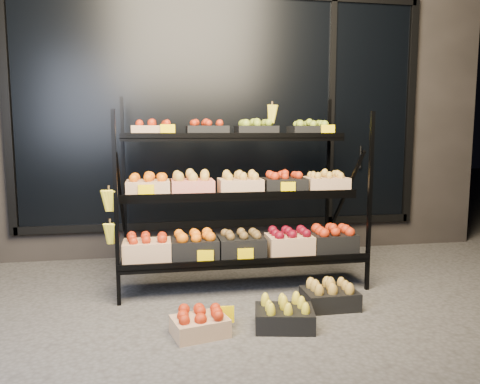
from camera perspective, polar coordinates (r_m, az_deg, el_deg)
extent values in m
plane|color=#514F4C|center=(3.73, 1.64, -13.58)|extent=(24.00, 24.00, 0.00)
cube|color=#2D2826|center=(6.07, -3.44, 11.25)|extent=(6.00, 2.00, 3.50)
cube|color=black|center=(5.05, -2.03, 9.79)|extent=(4.20, 0.04, 2.40)
cube|color=black|center=(5.12, -1.94, -3.85)|extent=(4.30, 0.06, 0.08)
cube|color=black|center=(5.18, -26.57, 8.97)|extent=(0.08, 0.06, 2.50)
cube|color=black|center=(5.75, 20.03, 9.06)|extent=(0.08, 0.06, 2.50)
cube|color=black|center=(5.34, 11.05, 9.53)|extent=(0.06, 0.06, 2.50)
cylinder|color=black|center=(5.45, 14.48, 4.12)|extent=(0.02, 0.02, 0.25)
cube|color=black|center=(3.65, -14.87, -2.10)|extent=(0.03, 0.03, 1.50)
cube|color=black|center=(4.04, 15.53, -1.24)|extent=(0.03, 0.03, 1.50)
cube|color=black|center=(4.60, -13.95, 0.84)|extent=(0.03, 0.03, 1.66)
cube|color=black|center=(4.91, 10.67, 1.33)|extent=(0.03, 0.03, 1.66)
cube|color=black|center=(3.98, 0.61, -8.24)|extent=(2.05, 0.42, 0.03)
cube|color=black|center=(3.78, 1.18, -8.53)|extent=(2.05, 0.02, 0.05)
cube|color=black|center=(4.17, -0.16, -0.50)|extent=(2.05, 0.40, 0.03)
cube|color=black|center=(3.98, 0.32, -0.37)|extent=(2.05, 0.02, 0.05)
cube|color=black|center=(4.42, -0.84, 6.45)|extent=(2.05, 0.40, 0.03)
cube|color=black|center=(4.24, -0.42, 6.89)|extent=(2.05, 0.02, 0.05)
cube|color=tan|center=(4.36, -10.54, 7.24)|extent=(0.38, 0.28, 0.11)
ellipsoid|color=red|center=(4.36, -10.57, 8.35)|extent=(0.32, 0.24, 0.07)
cube|color=black|center=(4.39, -4.03, 7.34)|extent=(0.38, 0.28, 0.11)
ellipsoid|color=red|center=(4.39, -4.04, 8.45)|extent=(0.32, 0.24, 0.07)
cube|color=black|center=(4.46, 1.97, 7.35)|extent=(0.38, 0.28, 0.11)
ellipsoid|color=#8BA128|center=(4.46, 1.98, 8.44)|extent=(0.32, 0.24, 0.07)
cube|color=black|center=(4.60, 8.46, 7.28)|extent=(0.38, 0.28, 0.11)
ellipsoid|color=#8BA128|center=(4.60, 8.48, 8.34)|extent=(0.32, 0.24, 0.07)
cube|color=tan|center=(4.09, -11.04, 0.42)|extent=(0.38, 0.28, 0.14)
ellipsoid|color=orange|center=(4.08, -11.07, 1.81)|extent=(0.32, 0.24, 0.07)
cube|color=tan|center=(4.10, -5.92, 0.53)|extent=(0.38, 0.28, 0.14)
ellipsoid|color=gold|center=(4.09, -5.94, 1.92)|extent=(0.32, 0.24, 0.07)
cube|color=tan|center=(4.16, 0.03, 0.66)|extent=(0.38, 0.28, 0.14)
ellipsoid|color=gold|center=(4.15, 0.03, 2.03)|extent=(0.32, 0.24, 0.07)
cube|color=black|center=(4.25, 5.37, 0.77)|extent=(0.38, 0.28, 0.14)
ellipsoid|color=red|center=(4.24, 5.38, 2.11)|extent=(0.32, 0.24, 0.07)
cube|color=tan|center=(4.37, 10.41, 0.87)|extent=(0.38, 0.28, 0.14)
ellipsoid|color=gold|center=(4.36, 10.44, 2.17)|extent=(0.32, 0.24, 0.07)
cube|color=tan|center=(3.89, -11.25, -7.16)|extent=(0.38, 0.28, 0.18)
ellipsoid|color=red|center=(3.86, -11.29, -5.43)|extent=(0.32, 0.24, 0.07)
cube|color=black|center=(3.90, -5.54, -7.01)|extent=(0.38, 0.28, 0.18)
ellipsoid|color=orange|center=(3.87, -5.56, -5.29)|extent=(0.32, 0.24, 0.07)
cube|color=black|center=(3.95, 0.18, -6.79)|extent=(0.38, 0.28, 0.18)
ellipsoid|color=brown|center=(3.92, 0.18, -5.09)|extent=(0.32, 0.24, 0.07)
cube|color=tan|center=(4.04, 6.03, -6.50)|extent=(0.38, 0.28, 0.18)
ellipsoid|color=maroon|center=(4.01, 6.05, -4.84)|extent=(0.32, 0.24, 0.07)
cube|color=black|center=(4.16, 11.20, -6.19)|extent=(0.38, 0.28, 0.18)
ellipsoid|color=red|center=(4.14, 11.24, -4.57)|extent=(0.32, 0.24, 0.07)
ellipsoid|color=yellow|center=(3.66, -15.71, 0.36)|extent=(0.14, 0.08, 0.22)
ellipsoid|color=yellow|center=(3.69, -15.57, -3.57)|extent=(0.14, 0.08, 0.22)
ellipsoid|color=yellow|center=(4.40, 3.94, 10.64)|extent=(0.14, 0.08, 0.22)
cube|color=#FFD300|center=(3.95, -11.37, 0.01)|extent=(0.13, 0.01, 0.12)
cube|color=#FFD300|center=(4.10, 5.89, 0.39)|extent=(0.13, 0.01, 0.12)
cube|color=#FFD300|center=(4.51, 10.67, 7.30)|extent=(0.13, 0.01, 0.12)
cube|color=#FFD300|center=(4.21, -8.80, 7.34)|extent=(0.13, 0.01, 0.12)
cube|color=#FFD300|center=(3.77, -4.22, -7.98)|extent=(0.13, 0.01, 0.12)
cube|color=#FFD300|center=(3.81, 0.68, -7.77)|extent=(0.13, 0.01, 0.12)
cube|color=#FFD300|center=(3.30, -1.89, -15.36)|extent=(0.13, 0.01, 0.12)
cube|color=tan|center=(3.22, -4.92, -16.00)|extent=(0.40, 0.33, 0.12)
ellipsoid|color=red|center=(3.18, -4.94, -14.51)|extent=(0.34, 0.28, 0.07)
cube|color=black|center=(3.32, 5.42, -15.08)|extent=(0.44, 0.36, 0.14)
ellipsoid|color=yellow|center=(3.29, 5.44, -13.51)|extent=(0.37, 0.31, 0.07)
cube|color=black|center=(3.72, 10.87, -12.65)|extent=(0.40, 0.30, 0.14)
ellipsoid|color=gold|center=(3.69, 10.90, -11.21)|extent=(0.34, 0.25, 0.07)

